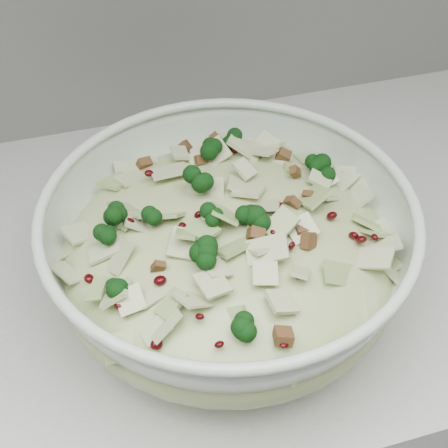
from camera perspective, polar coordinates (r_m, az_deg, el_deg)
name	(u,v)px	position (r m, az deg, el deg)	size (l,w,h in m)	color
counter	(211,422)	(1.12, -1.20, -17.66)	(3.60, 0.60, 0.90)	silver
mixing_bowl	(228,255)	(0.64, 0.37, -2.85)	(0.47, 0.47, 0.15)	silver
salad	(228,239)	(0.62, 0.38, -1.34)	(0.47, 0.47, 0.15)	#B0BC81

